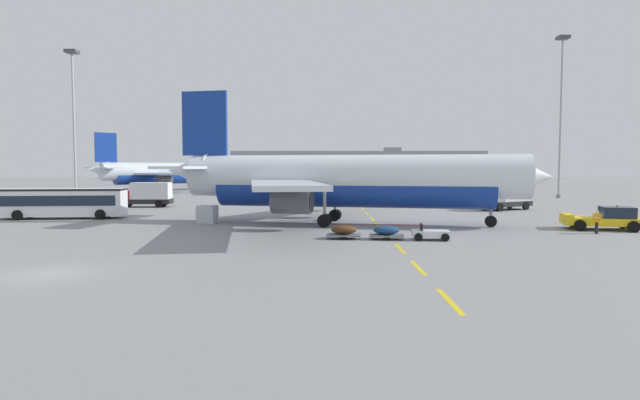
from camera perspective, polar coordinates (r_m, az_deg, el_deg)
ground at (r=70.45m, az=22.73°, el=-0.86°), size 400.00×400.00×0.00m
apron_paint_markings at (r=62.53m, az=4.77°, el=-1.12°), size 8.00×95.49×0.01m
airliner_foreground at (r=47.28m, az=2.80°, el=2.16°), size 34.66×33.96×12.20m
pushback_tug at (r=48.98m, az=28.40°, el=-1.79°), size 6.51×4.29×2.08m
airliner_mid_left at (r=119.34m, az=-16.13°, el=2.84°), size 29.20×27.96×11.93m
apron_shuttle_bus at (r=58.18m, az=-26.08°, el=-0.10°), size 12.24×3.94×3.00m
catering_truck at (r=66.85m, az=19.46°, el=0.40°), size 7.25×5.61×3.14m
fuel_service_truck at (r=71.02m, az=-18.31°, el=0.60°), size 7.08×2.87×3.14m
baggage_train at (r=37.71m, az=7.21°, el=-3.44°), size 8.70×2.34×1.14m
ground_crew_worker at (r=45.79m, az=27.69°, el=-1.96°), size 0.50×0.63×1.78m
uld_cargo_container at (r=49.41m, az=-12.06°, el=-1.51°), size 1.81×1.77×1.60m
apron_light_mast_near at (r=93.39m, az=-25.05°, el=9.14°), size 1.80×1.80×23.48m
apron_light_mast_far at (r=96.41m, az=24.58°, el=9.91°), size 1.80×1.80×26.36m
terminal_satellite at (r=195.10m, az=3.95°, el=3.64°), size 88.10×27.36×12.21m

